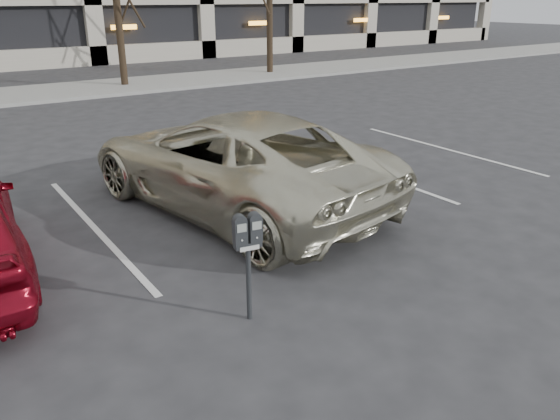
# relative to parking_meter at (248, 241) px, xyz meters

# --- Properties ---
(ground) EXTENTS (140.00, 140.00, 0.00)m
(ground) POSITION_rel_parking_meter_xyz_m (0.74, 1.32, -0.96)
(ground) COLOR #28282B
(ground) RESTS_ON ground
(sidewalk) EXTENTS (80.00, 4.00, 0.12)m
(sidewalk) POSITION_rel_parking_meter_xyz_m (0.74, 17.32, -0.90)
(sidewalk) COLOR gray
(sidewalk) RESTS_ON ground
(stall_lines) EXTENTS (16.90, 5.20, 0.00)m
(stall_lines) POSITION_rel_parking_meter_xyz_m (-0.66, 3.62, -0.95)
(stall_lines) COLOR silver
(stall_lines) RESTS_ON ground
(parking_meter) EXTENTS (0.34, 0.18, 1.25)m
(parking_meter) POSITION_rel_parking_meter_xyz_m (0.00, 0.00, 0.00)
(parking_meter) COLOR black
(parking_meter) RESTS_ON ground
(suv_silver) EXTENTS (3.68, 6.28, 1.65)m
(suv_silver) POSITION_rel_parking_meter_xyz_m (1.65, 3.20, -0.14)
(suv_silver) COLOR beige
(suv_silver) RESTS_ON ground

